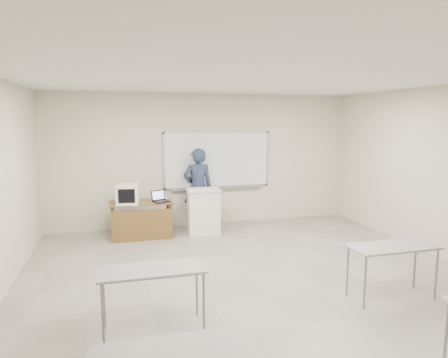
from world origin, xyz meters
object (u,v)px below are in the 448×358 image
object	(u,v)px
laptop	(161,199)
presenter	(198,188)
whiteboard	(217,161)
podium	(204,211)
instructor_desk	(142,214)
keyboard	(197,190)
crt_monitor	(128,194)
mouse	(167,199)

from	to	relation	value
laptop	presenter	distance (m)	1.09
whiteboard	podium	distance (m)	1.35
whiteboard	instructor_desk	xyz separation A→B (m)	(-1.79, -0.78, -0.96)
whiteboard	presenter	world-z (taller)	whiteboard
instructor_desk	keyboard	world-z (taller)	keyboard
presenter	podium	bearing A→B (deg)	91.30
keyboard	crt_monitor	bearing A→B (deg)	164.18
whiteboard	laptop	xyz separation A→B (m)	(-1.39, -0.79, -0.68)
podium	crt_monitor	xyz separation A→B (m)	(-1.54, -0.02, 0.45)
mouse	keyboard	bearing A→B (deg)	-4.67
crt_monitor	mouse	xyz separation A→B (m)	(0.80, 0.17, -0.17)
keyboard	presenter	size ratio (longest dim) A/B	0.24
instructor_desk	laptop	bearing A→B (deg)	-2.18
podium	laptop	size ratio (longest dim) A/B	3.18
crt_monitor	presenter	xyz separation A→B (m)	(1.54, 0.61, -0.05)
presenter	crt_monitor	bearing A→B (deg)	23.26
mouse	keyboard	world-z (taller)	keyboard
laptop	mouse	xyz separation A→B (m)	(0.15, 0.18, -0.03)
crt_monitor	mouse	world-z (taller)	crt_monitor
podium	presenter	distance (m)	0.72
instructor_desk	keyboard	size ratio (longest dim) A/B	2.96
presenter	mouse	bearing A→B (deg)	32.15
instructor_desk	crt_monitor	bearing A→B (deg)	-176.00
instructor_desk	mouse	distance (m)	0.63
instructor_desk	whiteboard	bearing A→B (deg)	23.82
whiteboard	crt_monitor	bearing A→B (deg)	-158.76
podium	whiteboard	bearing A→B (deg)	60.29
whiteboard	mouse	distance (m)	1.56
instructor_desk	mouse	bearing A→B (deg)	16.46
crt_monitor	laptop	size ratio (longest dim) A/B	1.55
instructor_desk	keyboard	distance (m)	1.24
laptop	crt_monitor	bearing A→B (deg)	156.67
whiteboard	podium	xyz separation A→B (m)	(-0.50, -0.77, -0.99)
instructor_desk	presenter	bearing A→B (deg)	25.16
podium	presenter	xyz separation A→B (m)	(0.00, 0.59, 0.41)
podium	mouse	world-z (taller)	podium
podium	presenter	bearing A→B (deg)	93.08
instructor_desk	laptop	xyz separation A→B (m)	(0.40, -0.02, 0.29)
instructor_desk	podium	size ratio (longest dim) A/B	1.31
laptop	keyboard	xyz separation A→B (m)	(0.74, -0.09, 0.18)
whiteboard	laptop	bearing A→B (deg)	-150.24
whiteboard	laptop	size ratio (longest dim) A/B	8.14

